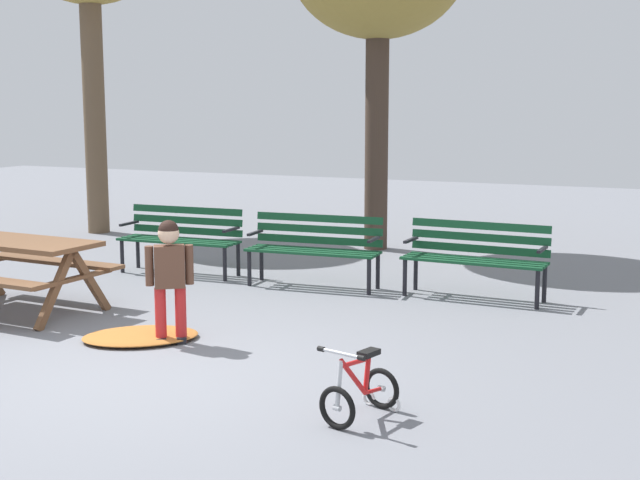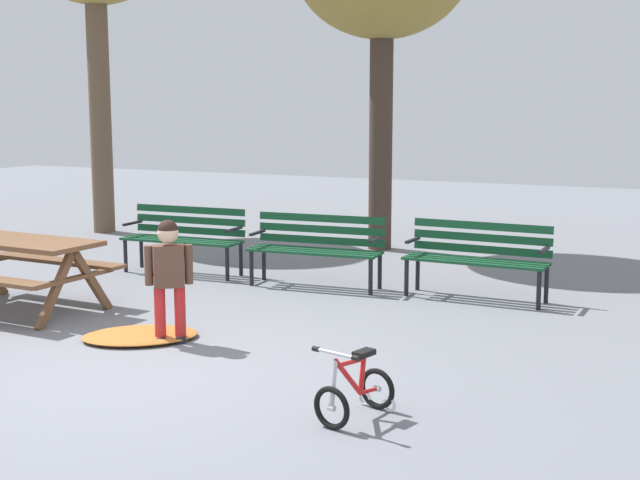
# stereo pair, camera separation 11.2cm
# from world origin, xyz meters

# --- Properties ---
(ground) EXTENTS (36.00, 36.00, 0.00)m
(ground) POSITION_xyz_m (0.00, 0.00, 0.00)
(ground) COLOR slate
(picnic_table) EXTENTS (1.86, 1.43, 0.79)m
(picnic_table) POSITION_xyz_m (-2.37, 1.23, 0.59)
(picnic_table) COLOR brown
(picnic_table) RESTS_ON ground
(park_bench_far_left) EXTENTS (1.62, 0.53, 0.85)m
(park_bench_far_left) POSITION_xyz_m (-1.95, 3.72, 0.51)
(park_bench_far_left) COLOR #144728
(park_bench_far_left) RESTS_ON ground
(park_bench_left) EXTENTS (1.63, 0.58, 0.85)m
(park_bench_left) POSITION_xyz_m (-0.06, 3.70, 0.51)
(park_bench_left) COLOR #144728
(park_bench_left) RESTS_ON ground
(park_bench_right) EXTENTS (1.61, 0.50, 0.85)m
(park_bench_right) POSITION_xyz_m (1.85, 3.88, 0.51)
(park_bench_right) COLOR #144728
(park_bench_right) RESTS_ON ground
(child_standing) EXTENTS (0.37, 0.29, 1.14)m
(child_standing) POSITION_xyz_m (-0.20, 0.87, 0.67)
(child_standing) COLOR red
(child_standing) RESTS_ON ground
(kids_bicycle) EXTENTS (0.47, 0.62, 0.54)m
(kids_bicycle) POSITION_xyz_m (2.10, -0.21, 0.20)
(kids_bicycle) COLOR black
(kids_bicycle) RESTS_ON ground
(leaf_pile) EXTENTS (1.30, 1.23, 0.07)m
(leaf_pile) POSITION_xyz_m (-0.53, 0.85, 0.04)
(leaf_pile) COLOR #B26B2D
(leaf_pile) RESTS_ON ground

